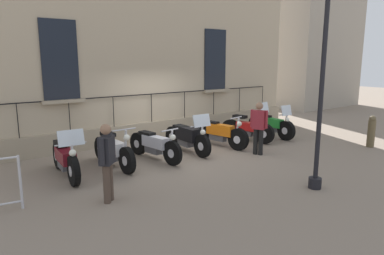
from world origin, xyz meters
The scene contains 14 objects.
ground_plane centered at (0.00, 0.00, 0.00)m, with size 60.00×60.00×0.00m, color gray.
building_facade centered at (-2.26, 0.00, 4.25)m, with size 0.82×13.54×8.71m.
motorcycle_maroon centered at (0.36, -3.70, 0.44)m, with size 2.20×0.69×1.27m.
motorcycle_white centered at (0.33, -2.44, 0.43)m, with size 2.16×0.63×1.12m.
motorcycle_silver centered at (0.39, -1.23, 0.42)m, with size 2.19×0.59×0.97m.
motorcycle_black centered at (0.28, -0.01, 0.46)m, with size 2.22×0.70×1.26m.
motorcycle_orange centered at (0.32, 1.24, 0.43)m, with size 2.20×0.70×1.04m.
motorcycle_red centered at (0.35, 2.51, 0.43)m, with size 2.00×0.76×1.40m.
motorcycle_green centered at (0.37, 3.71, 0.42)m, with size 2.16×0.57×1.23m.
lamppost centered at (4.43, 0.43, 3.13)m, with size 0.31×1.01×4.40m.
bollard centered at (3.32, 5.11, 0.52)m, with size 0.24×0.24×1.03m.
pedestrian_standing centered at (1.77, 1.50, 0.88)m, with size 0.50×0.34×1.57m.
pedestrian_walking centered at (2.39, -3.50, 0.88)m, with size 0.41×0.41×1.58m.
distant_building centered at (-4.48, 12.49, 4.94)m, with size 3.99×5.56×9.89m.
Camera 1 is at (8.66, -6.15, 2.80)m, focal length 32.79 mm.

